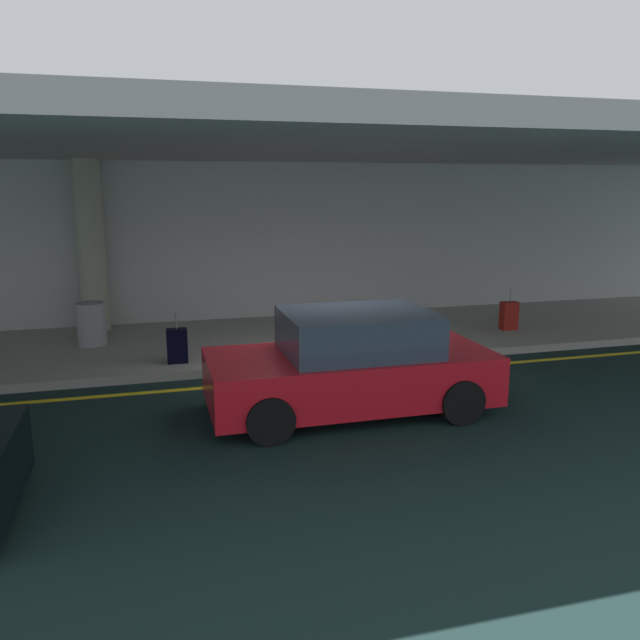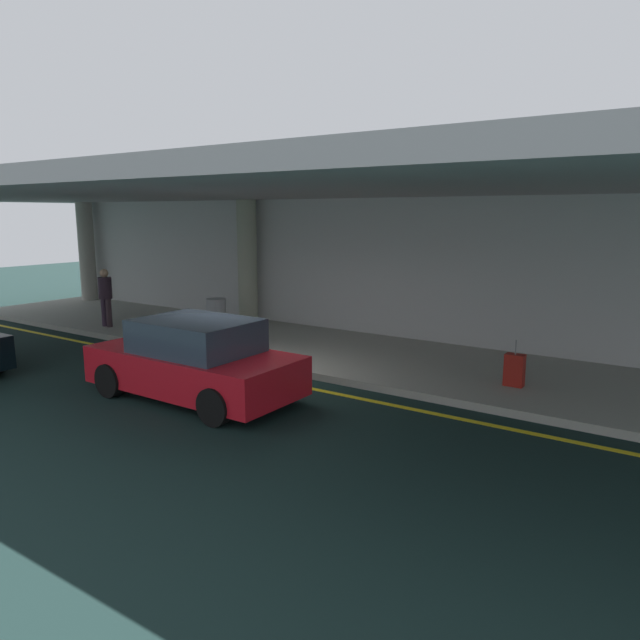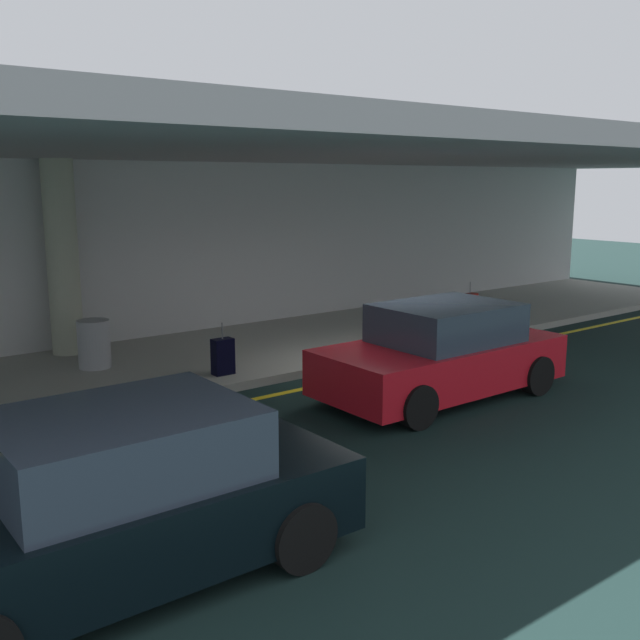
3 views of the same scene
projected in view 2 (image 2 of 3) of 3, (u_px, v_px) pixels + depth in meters
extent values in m
plane|color=black|center=(243.00, 383.00, 11.88)|extent=(60.00, 60.00, 0.00)
cube|color=gray|center=(327.00, 350.00, 14.39)|extent=(26.00, 4.20, 0.15)
cube|color=yellow|center=(258.00, 378.00, 12.26)|extent=(26.00, 0.14, 0.01)
cylinder|color=gray|center=(87.00, 252.00, 22.05)|extent=(0.59, 0.59, 3.65)
cylinder|color=#979C86|center=(247.00, 261.00, 17.63)|extent=(0.59, 0.59, 3.65)
cube|color=#969295|center=(315.00, 189.00, 13.29)|extent=(28.00, 13.20, 0.30)
cube|color=#B5B5B5|center=(373.00, 269.00, 15.89)|extent=(26.00, 0.30, 3.80)
cube|color=#B6131E|center=(194.00, 369.00, 10.85)|extent=(4.10, 1.80, 0.70)
cube|color=#2D3847|center=(196.00, 336.00, 10.68)|extent=(2.10, 1.60, 0.60)
cylinder|color=black|center=(280.00, 382.00, 10.83)|extent=(0.64, 0.22, 0.64)
cylinder|color=black|center=(215.00, 407.00, 9.45)|extent=(0.64, 0.22, 0.64)
cylinder|color=black|center=(179.00, 362.00, 12.33)|extent=(0.64, 0.22, 0.64)
cylinder|color=black|center=(110.00, 380.00, 10.95)|extent=(0.64, 0.22, 0.64)
cylinder|color=#352436|center=(104.00, 312.00, 17.03)|extent=(0.16, 0.16, 0.82)
cylinder|color=#35262D|center=(109.00, 313.00, 16.91)|extent=(0.16, 0.16, 0.82)
cylinder|color=#2C1E2A|center=(105.00, 288.00, 16.84)|extent=(0.38, 0.38, 0.62)
sphere|color=tan|center=(104.00, 273.00, 16.76)|extent=(0.24, 0.24, 0.24)
cube|color=black|center=(212.00, 334.00, 14.45)|extent=(0.36, 0.22, 0.62)
cylinder|color=slate|center=(211.00, 316.00, 14.37)|extent=(0.02, 0.02, 0.28)
cube|color=maroon|center=(514.00, 370.00, 11.13)|extent=(0.36, 0.22, 0.62)
cylinder|color=slate|center=(516.00, 347.00, 11.05)|extent=(0.02, 0.02, 0.28)
cylinder|color=gray|center=(216.00, 313.00, 16.74)|extent=(0.56, 0.56, 0.85)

